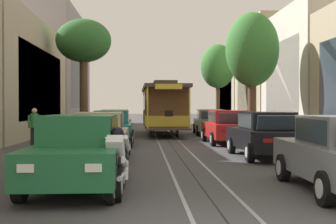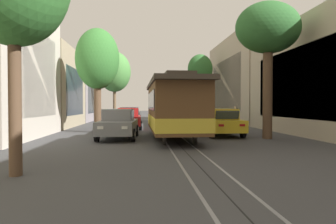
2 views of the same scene
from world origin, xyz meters
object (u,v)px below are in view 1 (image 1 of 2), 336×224
Objects in this scene: parked_car_beige_second_left at (100,136)px; parked_car_black_second_right at (265,134)px; street_tree_kerb_right_mid at (218,67)px; fire_hydrant at (330,152)px; parked_car_teal_mid_left at (112,128)px; parked_car_grey_fourth_right at (210,122)px; parked_car_red_mid_right at (227,127)px; parked_car_yellow_fourth_left at (115,123)px; street_tree_kerb_left_second at (84,43)px; cable_car_trolley at (163,108)px; motorcycle_with_rider at (117,164)px; street_tree_kerb_right_second at (252,51)px; pedestrian_on_left_pavement at (34,125)px; parked_car_green_near_left at (79,151)px.

parked_car_black_second_right is at bearing 3.16° from parked_car_beige_second_left.
street_tree_kerb_right_mid is at bearing 70.23° from parked_car_beige_second_left.
street_tree_kerb_right_mid reaches higher than fire_hydrant.
parked_car_teal_mid_left is 0.64× the size of street_tree_kerb_right_mid.
parked_car_grey_fourth_right is at bearing 51.39° from parked_car_teal_mid_left.
parked_car_beige_second_left is at bearing -132.33° from parked_car_red_mid_right.
parked_car_red_mid_right is 0.99× the size of parked_car_grey_fourth_right.
parked_car_yellow_fourth_left reaches higher than fire_hydrant.
parked_car_beige_second_left is 1.00× the size of parked_car_yellow_fourth_left.
parked_car_beige_second_left is 14.35m from street_tree_kerb_left_second.
parked_car_teal_mid_left and parked_car_black_second_right have the same top height.
fire_hydrant is (1.27, -2.38, -0.38)m from parked_car_black_second_right.
parked_car_red_mid_right is at bearing -69.73° from cable_car_trolley.
parked_car_grey_fourth_right is at bearing -102.81° from street_tree_kerb_right_mid.
parked_car_grey_fourth_right is 2.22× the size of motorcycle_with_rider.
street_tree_kerb_left_second is 1.07× the size of street_tree_kerb_right_second.
fire_hydrant is (4.21, -15.28, -1.24)m from cable_car_trolley.
motorcycle_with_rider is 11.34m from pedestrian_on_left_pavement.
parked_car_green_near_left is at bearing -117.70° from street_tree_kerb_right_second.
street_tree_kerb_right_mid is 20.24m from pedestrian_on_left_pavement.
parked_car_teal_mid_left and parked_car_yellow_fourth_left have the same top height.
parked_car_yellow_fourth_left is 7.63m from pedestrian_on_left_pavement.
parked_car_teal_mid_left is (-0.06, 10.68, 0.00)m from parked_car_green_near_left.
parked_car_yellow_fourth_left is 2.20× the size of motorcycle_with_rider.
street_tree_kerb_right_second is (1.65, -3.97, 3.96)m from parked_car_grey_fourth_right.
street_tree_kerb_right_second reaches higher than parked_car_black_second_right.
street_tree_kerb_right_mid is (1.93, 8.50, 4.23)m from parked_car_grey_fourth_right.
pedestrian_on_left_pavement reaches higher than parked_car_teal_mid_left.
parked_car_yellow_fourth_left is at bearing 135.34° from parked_car_red_mid_right.
street_tree_kerb_right_mid reaches higher than parked_car_red_mid_right.
parked_car_grey_fourth_right is 0.64× the size of street_tree_kerb_right_mid.
parked_car_green_near_left is at bearing -115.76° from parked_car_red_mid_right.
parked_car_green_near_left reaches higher than motorcycle_with_rider.
fire_hydrant is at bearing -58.97° from street_tree_kerb_left_second.
street_tree_kerb_right_second is at bearing 88.05° from fire_hydrant.
fire_hydrant is (6.94, -2.06, -0.38)m from parked_car_beige_second_left.
parked_car_black_second_right is 0.48× the size of cable_car_trolley.
parked_car_red_mid_right is 5.16m from street_tree_kerb_right_second.
street_tree_kerb_right_mid is (7.52, 26.25, 4.23)m from parked_car_green_near_left.
parked_car_beige_second_left is 0.48× the size of cable_car_trolley.
parked_car_black_second_right is at bearing 44.18° from parked_car_green_near_left.
cable_car_trolley reaches higher than parked_car_grey_fourth_right.
parked_car_red_mid_right is 0.60× the size of street_tree_kerb_left_second.
motorcycle_with_rider is (0.93, -6.05, -0.15)m from parked_car_beige_second_left.
parked_car_beige_second_left and parked_car_red_mid_right have the same top height.
street_tree_kerb_left_second is (-7.96, 12.96, 4.95)m from parked_car_black_second_right.
fire_hydrant is (10.16, -6.57, -0.53)m from pedestrian_on_left_pavement.
pedestrian_on_left_pavement is at bearing -96.10° from street_tree_kerb_left_second.
parked_car_grey_fourth_right is 0.48× the size of cable_car_trolley.
pedestrian_on_left_pavement is (-3.23, -1.05, 0.16)m from parked_car_teal_mid_left.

